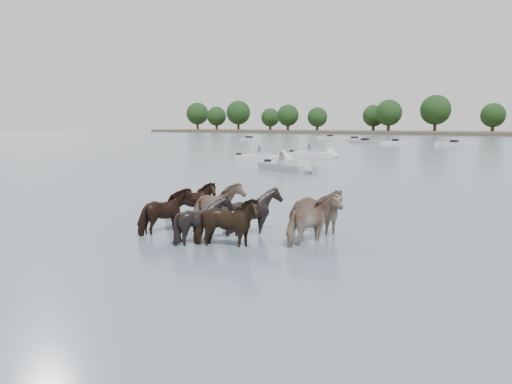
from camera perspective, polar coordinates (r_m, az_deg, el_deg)
The scene contains 7 objects.
ground at distance 15.34m, azimuth -13.38°, elevation -4.39°, with size 400.00×400.00×0.00m, color #4E6070.
shoreline at distance 179.24m, azimuth 9.71°, elevation 6.57°, with size 160.00×30.00×1.00m, color #4C4233.
pony_herd at distance 14.65m, azimuth -2.14°, elevation -2.60°, with size 6.87×4.09×1.57m.
motorboat_a at distance 43.68m, azimuth 1.69°, elevation 3.72°, with size 5.18×2.86×1.92m.
motorboat_b at distance 34.03m, azimuth 4.15°, elevation 2.63°, with size 5.27×3.26×1.92m.
motorboat_f at distance 48.78m, azimuth 7.09°, elevation 4.07°, with size 5.06×2.32×1.92m.
treeline at distance 180.44m, azimuth 9.55°, elevation 8.60°, with size 148.44×18.80×12.36m.
Camera 1 is at (11.57, -9.59, 3.11)m, focal length 36.15 mm.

